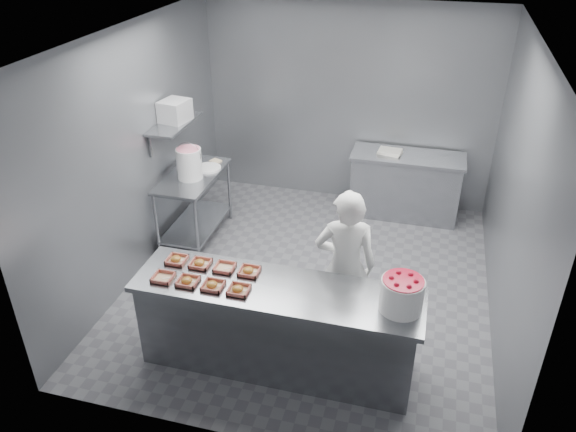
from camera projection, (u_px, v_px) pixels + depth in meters
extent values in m
plane|color=#4C4C51|center=(309.00, 282.00, 6.53)|extent=(4.50, 4.50, 0.00)
plane|color=white|center=(315.00, 34.00, 5.14)|extent=(4.50, 4.50, 0.00)
cube|color=slate|center=(348.00, 105.00, 7.72)|extent=(4.00, 0.04, 2.80)
cube|color=slate|center=(138.00, 153.00, 6.28)|extent=(0.04, 4.50, 2.80)
cube|color=slate|center=(515.00, 196.00, 5.38)|extent=(0.04, 4.50, 2.80)
cube|color=slate|center=(277.00, 290.00, 4.96)|extent=(2.60, 0.70, 0.05)
cube|color=slate|center=(277.00, 329.00, 5.18)|extent=(2.50, 0.64, 0.85)
cube|color=slate|center=(192.00, 176.00, 6.96)|extent=(0.60, 1.20, 0.04)
cube|color=slate|center=(197.00, 223.00, 7.30)|extent=(0.56, 1.15, 0.03)
cylinder|color=slate|center=(157.00, 226.00, 6.77)|extent=(0.04, 0.04, 0.88)
cylinder|color=slate|center=(197.00, 232.00, 6.65)|extent=(0.04, 0.04, 0.88)
cylinder|color=slate|center=(194.00, 186.00, 7.71)|extent=(0.04, 0.04, 0.88)
cylinder|color=slate|center=(229.00, 190.00, 7.59)|extent=(0.04, 0.04, 0.88)
cube|color=slate|center=(408.00, 157.00, 7.48)|extent=(1.50, 0.60, 0.05)
cube|color=slate|center=(405.00, 187.00, 7.71)|extent=(1.44, 0.55, 0.85)
cube|color=slate|center=(174.00, 124.00, 6.67)|extent=(0.35, 0.90, 0.03)
cube|color=tan|center=(163.00, 277.00, 5.05)|extent=(0.18, 0.18, 0.04)
cube|color=white|center=(169.00, 278.00, 5.05)|extent=(0.10, 0.06, 0.00)
cube|color=tan|center=(188.00, 281.00, 4.99)|extent=(0.18, 0.18, 0.04)
cube|color=white|center=(193.00, 282.00, 5.00)|extent=(0.10, 0.06, 0.00)
ellipsoid|color=#B57D2D|center=(187.00, 280.00, 4.99)|extent=(0.10, 0.10, 0.05)
cube|color=tan|center=(213.00, 286.00, 4.94)|extent=(0.18, 0.18, 0.04)
cube|color=white|center=(218.00, 286.00, 4.95)|extent=(0.10, 0.06, 0.00)
ellipsoid|color=#B57D2D|center=(212.00, 285.00, 4.94)|extent=(0.10, 0.10, 0.05)
cube|color=tan|center=(239.00, 290.00, 4.88)|extent=(0.18, 0.18, 0.04)
cube|color=white|center=(244.00, 291.00, 4.89)|extent=(0.10, 0.06, 0.00)
ellipsoid|color=#B57D2D|center=(238.00, 289.00, 4.88)|extent=(0.10, 0.10, 0.05)
cube|color=tan|center=(177.00, 260.00, 5.29)|extent=(0.18, 0.18, 0.04)
cube|color=white|center=(182.00, 261.00, 5.30)|extent=(0.10, 0.06, 0.00)
ellipsoid|color=#B57D2D|center=(176.00, 259.00, 5.29)|extent=(0.10, 0.10, 0.05)
cube|color=tan|center=(200.00, 264.00, 5.23)|extent=(0.18, 0.18, 0.04)
cube|color=white|center=(206.00, 264.00, 5.24)|extent=(0.10, 0.06, 0.00)
ellipsoid|color=#B57D2D|center=(199.00, 263.00, 5.23)|extent=(0.10, 0.10, 0.05)
cube|color=tan|center=(225.00, 267.00, 5.18)|extent=(0.18, 0.18, 0.04)
cube|color=white|center=(230.00, 268.00, 5.19)|extent=(0.10, 0.06, 0.00)
cube|color=tan|center=(249.00, 271.00, 5.13)|extent=(0.18, 0.18, 0.04)
cube|color=white|center=(254.00, 272.00, 5.13)|extent=(0.10, 0.06, 0.00)
ellipsoid|color=#B57D2D|center=(248.00, 270.00, 5.12)|extent=(0.10, 0.10, 0.05)
imported|color=white|center=(345.00, 266.00, 5.38)|extent=(0.65, 0.49, 1.63)
cylinder|color=white|center=(402.00, 295.00, 4.62)|extent=(0.36, 0.36, 0.29)
cylinder|color=red|center=(403.00, 282.00, 4.56)|extent=(0.34, 0.34, 0.04)
cylinder|color=white|center=(189.00, 164.00, 6.78)|extent=(0.30, 0.30, 0.38)
cylinder|color=pink|center=(188.00, 149.00, 6.68)|extent=(0.28, 0.28, 0.02)
torus|color=slate|center=(189.00, 155.00, 6.72)|extent=(0.32, 0.01, 0.32)
cylinder|color=white|center=(208.00, 168.00, 7.09)|extent=(0.39, 0.39, 0.03)
cube|color=#CCB28C|center=(216.00, 161.00, 7.29)|extent=(0.16, 0.15, 0.02)
cube|color=gray|center=(175.00, 111.00, 6.64)|extent=(0.35, 0.38, 0.25)
cube|color=silver|center=(390.00, 152.00, 7.52)|extent=(0.34, 0.27, 0.05)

